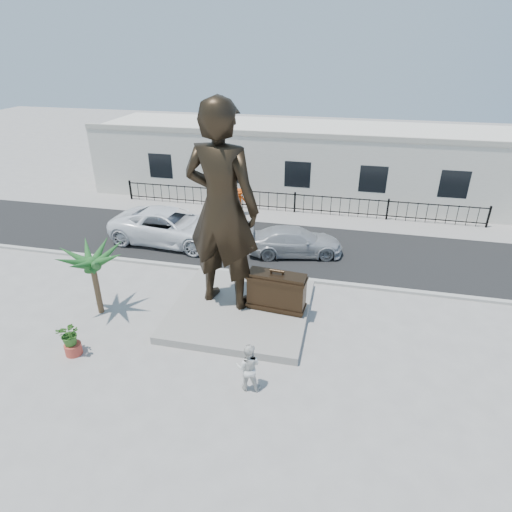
{
  "coord_description": "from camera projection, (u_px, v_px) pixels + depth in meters",
  "views": [
    {
      "loc": [
        3.16,
        -11.99,
        9.58
      ],
      "look_at": [
        0.0,
        2.0,
        2.3
      ],
      "focal_mm": 30.0,
      "sensor_mm": 36.0,
      "label": 1
    }
  ],
  "objects": [
    {
      "name": "ground",
      "position": [
        244.0,
        337.0,
        15.38
      ],
      "size": [
        100.0,
        100.0,
        0.0
      ],
      "primitive_type": "plane",
      "color": "#9E9991",
      "rests_on": "ground"
    },
    {
      "name": "car_white",
      "position": [
        171.0,
        226.0,
        22.27
      ],
      "size": [
        6.46,
        3.3,
        1.75
      ],
      "primitive_type": "imported",
      "rotation": [
        0.0,
        0.0,
        1.51
      ],
      "color": "white",
      "rests_on": "street"
    },
    {
      "name": "planter",
      "position": [
        73.0,
        349.0,
        14.5
      ],
      "size": [
        0.56,
        0.56,
        0.4
      ],
      "primitive_type": "cylinder",
      "color": "#B84030",
      "rests_on": "ground"
    },
    {
      "name": "street",
      "position": [
        281.0,
        244.0,
        22.34
      ],
      "size": [
        40.0,
        7.0,
        0.01
      ],
      "primitive_type": "cube",
      "color": "black",
      "rests_on": "ground"
    },
    {
      "name": "suitcase",
      "position": [
        277.0,
        291.0,
        16.17
      ],
      "size": [
        2.22,
        0.88,
        1.53
      ],
      "primitive_type": "cube",
      "rotation": [
        0.0,
        0.0,
        -0.09
      ],
      "color": "black",
      "rests_on": "plinth"
    },
    {
      "name": "plinth",
      "position": [
        241.0,
        309.0,
        16.72
      ],
      "size": [
        5.2,
        5.2,
        0.3
      ],
      "primitive_type": "cube",
      "color": "gray",
      "rests_on": "ground"
    },
    {
      "name": "palm_tree",
      "position": [
        102.0,
        312.0,
        16.83
      ],
      "size": [
        1.8,
        1.8,
        3.2
      ],
      "primitive_type": null,
      "color": "#1B4C1D",
      "rests_on": "ground"
    },
    {
      "name": "car_silver",
      "position": [
        295.0,
        241.0,
        21.08
      ],
      "size": [
        4.97,
        2.87,
        1.35
      ],
      "primitive_type": "imported",
      "rotation": [
        0.0,
        0.0,
        1.79
      ],
      "color": "#A4A6A9",
      "rests_on": "street"
    },
    {
      "name": "shrub",
      "position": [
        70.0,
        334.0,
        14.22
      ],
      "size": [
        0.81,
        0.72,
        0.85
      ],
      "primitive_type": "imported",
      "rotation": [
        0.0,
        0.0,
        0.07
      ],
      "color": "#30621F",
      "rests_on": "planter"
    },
    {
      "name": "tourist",
      "position": [
        248.0,
        367.0,
        12.81
      ],
      "size": [
        0.83,
        0.67,
        1.61
      ],
      "primitive_type": "imported",
      "rotation": [
        0.0,
        0.0,
        3.23
      ],
      "color": "silver",
      "rests_on": "ground"
    },
    {
      "name": "statue",
      "position": [
        222.0,
        209.0,
        15.28
      ],
      "size": [
        3.11,
        2.33,
        7.75
      ],
      "primitive_type": "imported",
      "rotation": [
        0.0,
        0.0,
        2.96
      ],
      "color": "black",
      "rests_on": "plinth"
    },
    {
      "name": "worker",
      "position": [
        239.0,
        202.0,
        25.76
      ],
      "size": [
        1.22,
        1.0,
        1.65
      ],
      "primitive_type": "imported",
      "rotation": [
        0.0,
        0.0,
        0.42
      ],
      "color": "#DB450B",
      "rests_on": "far_sidewalk"
    },
    {
      "name": "building",
      "position": [
        304.0,
        160.0,
        29.17
      ],
      "size": [
        28.0,
        7.0,
        4.4
      ],
      "primitive_type": "cube",
      "color": "silver",
      "rests_on": "ground"
    },
    {
      "name": "curb",
      "position": [
        268.0,
        276.0,
        19.27
      ],
      "size": [
        40.0,
        0.25,
        0.12
      ],
      "primitive_type": "cube",
      "color": "#A5A399",
      "rests_on": "ground"
    },
    {
      "name": "far_sidewalk",
      "position": [
        292.0,
        217.0,
        25.82
      ],
      "size": [
        40.0,
        2.5,
        0.02
      ],
      "primitive_type": "cube",
      "color": "#9E9991",
      "rests_on": "ground"
    },
    {
      "name": "fence",
      "position": [
        295.0,
        203.0,
        26.24
      ],
      "size": [
        22.0,
        0.1,
        1.2
      ],
      "primitive_type": "cube",
      "color": "black",
      "rests_on": "ground"
    }
  ]
}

